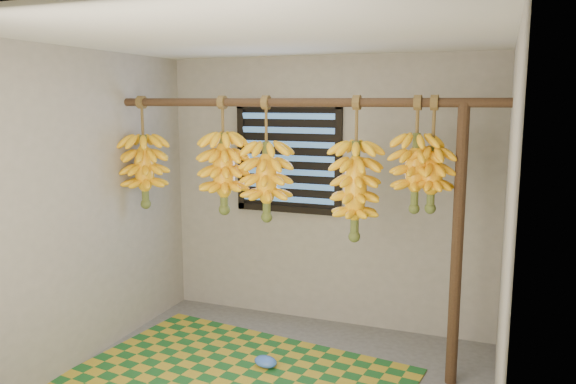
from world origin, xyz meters
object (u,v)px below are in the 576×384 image
at_px(banana_bunch_c, 267,181).
at_px(banana_bunch_e, 415,172).
at_px(plastic_bag, 266,362).
at_px(banana_bunch_f, 431,179).
at_px(banana_bunch_a, 144,171).
at_px(support_post, 457,248).
at_px(banana_bunch_b, 224,173).
at_px(banana_bunch_d, 355,190).

xyz_separation_m(banana_bunch_c, banana_bunch_e, (1.13, 0.00, 0.12)).
bearing_deg(plastic_bag, banana_bunch_e, 14.37).
bearing_deg(banana_bunch_f, banana_bunch_a, 180.00).
relative_size(plastic_bag, banana_bunch_f, 0.24).
relative_size(support_post, banana_bunch_c, 2.10).
height_order(banana_bunch_b, banana_bunch_f, same).
bearing_deg(banana_bunch_f, banana_bunch_e, 180.00).
bearing_deg(banana_bunch_f, plastic_bag, -166.97).
height_order(support_post, banana_bunch_f, banana_bunch_f).
height_order(support_post, banana_bunch_a, banana_bunch_a).
bearing_deg(banana_bunch_d, banana_bunch_c, -180.00).
bearing_deg(banana_bunch_a, banana_bunch_e, -0.00).
height_order(plastic_bag, banana_bunch_a, banana_bunch_a).
bearing_deg(support_post, banana_bunch_f, 180.00).
distance_m(banana_bunch_a, banana_bunch_d, 1.82).
bearing_deg(banana_bunch_c, banana_bunch_f, 0.00).
height_order(banana_bunch_d, banana_bunch_f, same).
distance_m(support_post, banana_bunch_a, 2.59).
height_order(plastic_bag, banana_bunch_e, banana_bunch_e).
relative_size(support_post, banana_bunch_f, 2.50).
bearing_deg(banana_bunch_c, banana_bunch_b, 180.00).
distance_m(support_post, banana_bunch_d, 0.82).
bearing_deg(plastic_bag, banana_bunch_b, 150.28).
xyz_separation_m(banana_bunch_a, banana_bunch_f, (2.36, -0.00, 0.05)).
bearing_deg(banana_bunch_c, banana_bunch_d, 0.00).
relative_size(plastic_bag, banana_bunch_c, 0.20).
distance_m(banana_bunch_c, banana_bunch_f, 1.24).
bearing_deg(banana_bunch_e, banana_bunch_c, -180.00).
distance_m(banana_bunch_d, banana_bunch_e, 0.45).
xyz_separation_m(plastic_bag, banana_bunch_c, (-0.10, 0.27, 1.35)).
bearing_deg(banana_bunch_d, banana_bunch_b, -180.00).
xyz_separation_m(banana_bunch_c, banana_bunch_d, (0.70, 0.00, -0.04)).
bearing_deg(banana_bunch_f, banana_bunch_c, -180.00).
bearing_deg(banana_bunch_c, plastic_bag, -70.17).
relative_size(banana_bunch_e, banana_bunch_f, 1.01).
height_order(support_post, banana_bunch_b, banana_bunch_b).
height_order(plastic_bag, banana_bunch_c, banana_bunch_c).
relative_size(banana_bunch_a, banana_bunch_c, 0.97).
bearing_deg(banana_bunch_a, plastic_bag, -12.35).
relative_size(banana_bunch_b, banana_bunch_f, 1.15).
distance_m(support_post, banana_bunch_b, 1.86).
relative_size(support_post, plastic_bag, 10.38).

